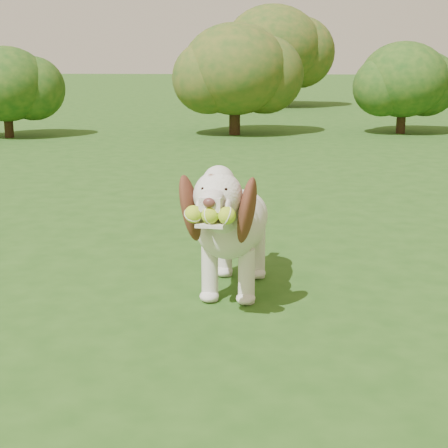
{
  "coord_description": "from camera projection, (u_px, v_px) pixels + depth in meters",
  "views": [
    {
      "loc": [
        0.25,
        -3.19,
        1.26
      ],
      "look_at": [
        -0.02,
        0.05,
        0.44
      ],
      "focal_mm": 55.0,
      "sensor_mm": 36.0,
      "label": 1
    }
  ],
  "objects": [
    {
      "name": "shrub_a",
      "position": [
        6.0,
        84.0,
        10.32
      ],
      "size": [
        1.32,
        1.32,
        1.37
      ],
      "color": "#382314",
      "rests_on": "ground"
    },
    {
      "name": "ground",
      "position": [
        226.0,
        313.0,
        3.41
      ],
      "size": [
        80.0,
        80.0,
        0.0
      ],
      "primitive_type": "plane",
      "color": "#224C15",
      "rests_on": "ground"
    },
    {
      "name": "shrub_b",
      "position": [
        235.0,
        69.0,
        10.63
      ],
      "size": [
        1.66,
        1.66,
        1.72
      ],
      "color": "#382314",
      "rests_on": "ground"
    },
    {
      "name": "shrub_i",
      "position": [
        273.0,
        47.0,
        16.14
      ],
      "size": [
        2.3,
        2.3,
        2.38
      ],
      "color": "#382314",
      "rests_on": "ground"
    },
    {
      "name": "dog",
      "position": [
        232.0,
        221.0,
        3.59
      ],
      "size": [
        0.45,
        1.16,
        0.75
      ],
      "rotation": [
        0.0,
        0.0,
        -0.1
      ],
      "color": "silver",
      "rests_on": "ground"
    },
    {
      "name": "shrub_c",
      "position": [
        404.0,
        80.0,
        10.83
      ],
      "size": [
        1.39,
        1.39,
        1.44
      ],
      "color": "#382314",
      "rests_on": "ground"
    }
  ]
}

